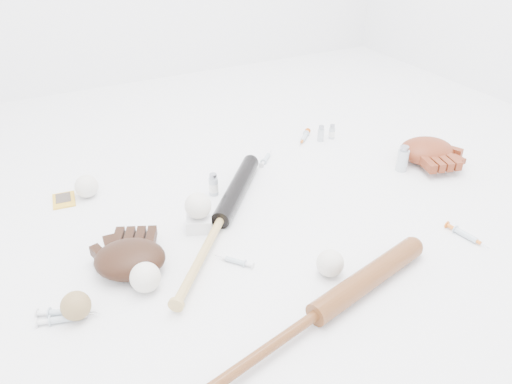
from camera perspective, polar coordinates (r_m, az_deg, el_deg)
name	(u,v)px	position (r m, az deg, el deg)	size (l,w,h in m)	color
bat_dark	(221,219)	(1.56, -4.05, -3.15)	(0.82, 0.06, 0.06)	black
bat_wood	(317,314)	(1.26, 7.01, -13.66)	(0.85, 0.06, 0.06)	brown
glove_dark	(130,259)	(1.43, -14.23, -7.40)	(0.23, 0.23, 0.08)	black
glove_tan	(427,150)	(2.04, 18.91, 4.54)	(0.25, 0.25, 0.09)	maroon
trading_card	(64,200)	(1.82, -21.10, -0.87)	(0.07, 0.10, 0.01)	gold
pedestal	(199,222)	(1.57, -6.51, -3.48)	(0.08, 0.08, 0.04)	white
baseball_on_pedestal	(198,206)	(1.53, -6.65, -1.55)	(0.08, 0.08, 0.08)	silver
baseball_left	(145,277)	(1.36, -12.53, -9.51)	(0.08, 0.08, 0.08)	silver
baseball_upper	(87,186)	(1.80, -18.80, 0.62)	(0.08, 0.08, 0.08)	silver
baseball_mid	(330,263)	(1.39, 8.46, -8.05)	(0.08, 0.08, 0.08)	silver
baseball_aged	(76,306)	(1.33, -19.90, -12.14)	(0.07, 0.07, 0.07)	olive
syringe_0	(66,319)	(1.35, -20.89, -13.36)	(0.16, 0.03, 0.02)	#ADBCC6
syringe_1	(235,261)	(1.43, -2.38, -7.89)	(0.13, 0.02, 0.02)	#ADBCC6
syringe_2	(266,158)	(1.95, 1.15, 3.86)	(0.15, 0.03, 0.02)	#ADBCC6
syringe_3	(466,235)	(1.65, 22.86, -4.56)	(0.16, 0.03, 0.02)	#ADBCC6
syringe_4	(304,137)	(2.13, 5.53, 6.26)	(0.17, 0.03, 0.02)	#ADBCC6
syringe_5	(64,313)	(1.37, -21.04, -12.75)	(0.16, 0.03, 0.02)	#ADBCC6
vial_0	(321,133)	(2.12, 7.42, 6.66)	(0.03, 0.03, 0.07)	#B2BCC4
vial_1	(332,132)	(2.15, 8.68, 6.84)	(0.02, 0.02, 0.06)	#B2BCC4
vial_2	(213,184)	(1.72, -4.88, 0.88)	(0.03, 0.03, 0.08)	#B2BCC4
vial_3	(403,158)	(1.94, 16.42, 3.70)	(0.04, 0.04, 0.10)	#B2BCC4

